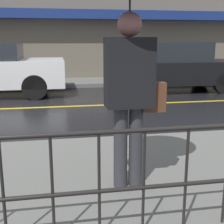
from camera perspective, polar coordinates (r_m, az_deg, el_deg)
ground_plane at (r=8.00m, az=-14.30°, el=0.75°), size 80.00×80.00×0.00m
sidewalk_near at (r=3.74m, az=-18.76°, el=-12.81°), size 28.00×2.81×0.13m
sidewalk_far at (r=11.96m, az=-13.10°, el=5.13°), size 28.00×1.93×0.13m
lane_marking at (r=8.00m, az=-14.30°, el=0.78°), size 25.20×0.12×0.01m
building_storefront at (r=12.96m, az=-13.46°, el=16.45°), size 28.00×0.85×4.96m
pedestrian at (r=3.09m, az=3.35°, el=14.92°), size 0.94×0.94×2.18m
car_black at (r=10.55m, az=11.40°, el=8.12°), size 4.12×1.80×1.57m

